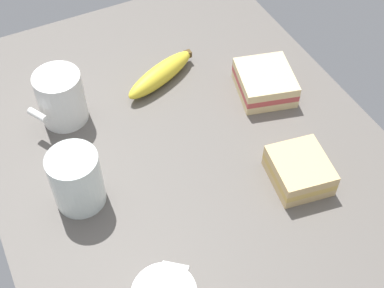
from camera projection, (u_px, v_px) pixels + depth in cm
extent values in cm
cube|color=#5B5651|center=(192.00, 160.00, 88.26)|extent=(90.00, 64.00, 2.00)
cylinder|color=white|center=(175.00, 268.00, 69.08)|extent=(3.16, 3.51, 1.20)
cylinder|color=white|center=(61.00, 98.00, 89.52)|extent=(7.94, 7.94, 9.57)
cylinder|color=black|center=(56.00, 79.00, 86.26)|extent=(6.99, 6.99, 0.40)
cylinder|color=white|center=(38.00, 115.00, 86.27)|extent=(3.70, 2.79, 1.20)
cube|color=beige|center=(264.00, 88.00, 96.75)|extent=(12.60, 11.85, 1.60)
cube|color=#C14C4C|center=(265.00, 83.00, 95.69)|extent=(12.60, 11.85, 1.20)
cube|color=beige|center=(266.00, 77.00, 94.62)|extent=(12.60, 11.85, 1.60)
cube|color=#DBB77A|center=(298.00, 176.00, 83.80)|extent=(10.64, 9.87, 1.60)
cube|color=#D8B259|center=(299.00, 171.00, 82.74)|extent=(10.64, 9.87, 1.20)
cube|color=#DBB77A|center=(301.00, 165.00, 81.67)|extent=(10.64, 9.87, 1.60)
cylinder|color=silver|center=(78.00, 182.00, 77.99)|extent=(7.68, 7.68, 9.79)
cylinder|color=white|center=(79.00, 188.00, 79.21)|extent=(6.92, 6.92, 6.58)
ellipsoid|color=yellow|center=(160.00, 74.00, 97.57)|extent=(9.64, 16.32, 3.74)
cube|color=#4C3819|center=(188.00, 54.00, 101.32)|extent=(1.20, 1.20, 1.20)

